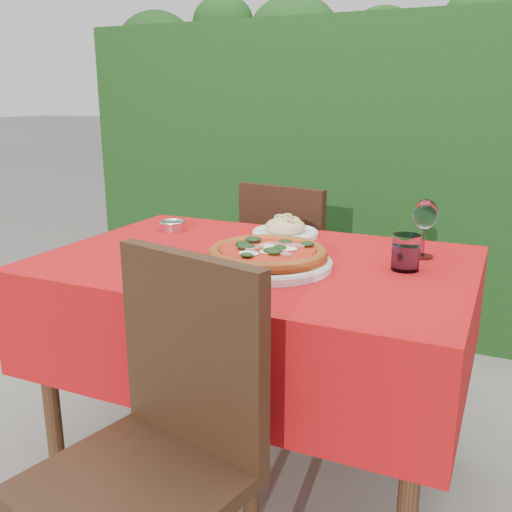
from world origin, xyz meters
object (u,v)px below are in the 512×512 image
at_px(chair_far, 292,269).
at_px(pasta_plate, 285,229).
at_px(water_glass, 406,254).
at_px(fork, 146,252).
at_px(pizza_plate, 268,257).
at_px(wine_glass, 425,217).
at_px(chair_near, 162,435).
at_px(steel_ramekin, 173,226).

bearing_deg(chair_far, pasta_plate, 117.49).
xyz_separation_m(water_glass, fork, (-0.77, -0.14, -0.04)).
height_order(pizza_plate, wine_glass, wine_glass).
bearing_deg(fork, water_glass, 5.12).
bearing_deg(wine_glass, pizza_plate, -143.37).
relative_size(pizza_plate, water_glass, 3.59).
height_order(chair_near, fork, chair_near).
xyz_separation_m(chair_near, steel_ramekin, (-0.48, 0.81, 0.25)).
height_order(chair_far, water_glass, chair_far).
bearing_deg(fork, pasta_plate, 45.20).
height_order(water_glass, fork, water_glass).
xyz_separation_m(chair_near, wine_glass, (0.40, 0.82, 0.36)).
xyz_separation_m(chair_near, water_glass, (0.38, 0.67, 0.28)).
relative_size(chair_near, fork, 5.45).
xyz_separation_m(chair_far, water_glass, (0.58, -0.64, 0.29)).
bearing_deg(chair_near, chair_far, 112.41).
height_order(chair_far, pizza_plate, chair_far).
xyz_separation_m(wine_glass, steel_ramekin, (-0.88, -0.00, -0.11)).
relative_size(chair_near, chair_far, 1.03).
bearing_deg(pasta_plate, chair_far, 106.98).
bearing_deg(water_glass, fork, -169.46).
relative_size(chair_far, fork, 5.30).
bearing_deg(chair_near, wine_glass, 77.54).
distance_m(water_glass, wine_glass, 0.17).
xyz_separation_m(wine_glass, fork, (-0.79, -0.29, -0.12)).
relative_size(pizza_plate, steel_ramekin, 4.29).
relative_size(chair_far, wine_glass, 4.89).
bearing_deg(water_glass, pasta_plate, 152.08).
bearing_deg(wine_glass, water_glass, -99.09).
relative_size(chair_near, steel_ramekin, 10.53).
relative_size(pizza_plate, fork, 2.22).
bearing_deg(fork, pizza_plate, -4.11).
xyz_separation_m(water_glass, wine_glass, (0.02, 0.15, 0.08)).
relative_size(chair_near, water_glass, 8.82).
bearing_deg(water_glass, chair_near, -119.63).
height_order(water_glass, steel_ramekin, water_glass).
height_order(wine_glass, steel_ramekin, wine_glass).
xyz_separation_m(chair_near, fork, (-0.39, 0.52, 0.24)).
bearing_deg(chair_near, pizza_plate, 101.75).
bearing_deg(wine_glass, chair_far, 140.84).
relative_size(pasta_plate, wine_glass, 1.29).
relative_size(pasta_plate, steel_ramekin, 2.69).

